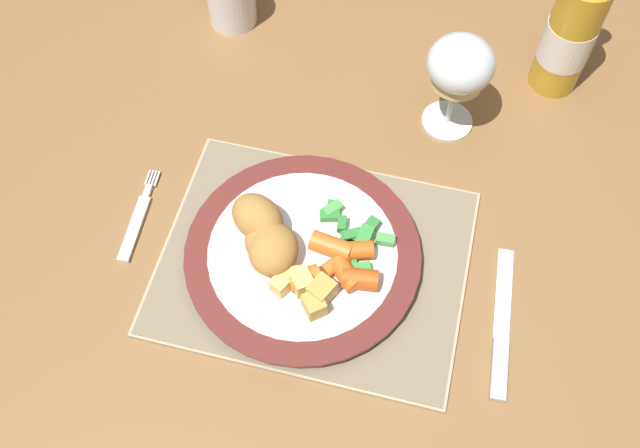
% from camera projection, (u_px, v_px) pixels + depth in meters
% --- Properties ---
extents(ground_plane, '(6.00, 6.00, 0.00)m').
position_uv_depth(ground_plane, '(317.00, 398.00, 1.50)').
color(ground_plane, '#383333').
extents(dining_table, '(1.30, 1.00, 0.74)m').
position_uv_depth(dining_table, '(316.00, 252.00, 0.93)').
color(dining_table, olive).
rests_on(dining_table, ground).
extents(placemat, '(0.35, 0.28, 0.01)m').
position_uv_depth(placemat, '(314.00, 261.00, 0.83)').
color(placemat, tan).
rests_on(placemat, dining_table).
extents(dinner_plate, '(0.27, 0.27, 0.02)m').
position_uv_depth(dinner_plate, '(306.00, 256.00, 0.82)').
color(dinner_plate, white).
rests_on(dinner_plate, placemat).
extents(breaded_croquettes, '(0.10, 0.11, 0.05)m').
position_uv_depth(breaded_croquettes, '(266.00, 235.00, 0.79)').
color(breaded_croquettes, '#B77F3D').
rests_on(breaded_croquettes, dinner_plate).
extents(green_beans_pile, '(0.09, 0.10, 0.02)m').
position_uv_depth(green_beans_pile, '(352.00, 236.00, 0.81)').
color(green_beans_pile, '#338438').
rests_on(green_beans_pile, dinner_plate).
extents(glazed_carrots, '(0.10, 0.08, 0.02)m').
position_uv_depth(glazed_carrots, '(340.00, 264.00, 0.79)').
color(glazed_carrots, orange).
rests_on(glazed_carrots, dinner_plate).
extents(fork, '(0.02, 0.13, 0.01)m').
position_uv_depth(fork, '(137.00, 221.00, 0.86)').
color(fork, silver).
rests_on(fork, dining_table).
extents(table_knife, '(0.03, 0.18, 0.01)m').
position_uv_depth(table_knife, '(501.00, 335.00, 0.78)').
color(table_knife, silver).
rests_on(table_knife, dining_table).
extents(wine_glass, '(0.08, 0.08, 0.14)m').
position_uv_depth(wine_glass, '(460.00, 68.00, 0.85)').
color(wine_glass, silver).
rests_on(wine_glass, dining_table).
extents(bottle, '(0.06, 0.06, 0.27)m').
position_uv_depth(bottle, '(573.00, 27.00, 0.89)').
color(bottle, gold).
rests_on(bottle, dining_table).
extents(roast_potatoes, '(0.07, 0.06, 0.03)m').
position_uv_depth(roast_potatoes, '(305.00, 289.00, 0.77)').
color(roast_potatoes, gold).
rests_on(roast_potatoes, dinner_plate).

